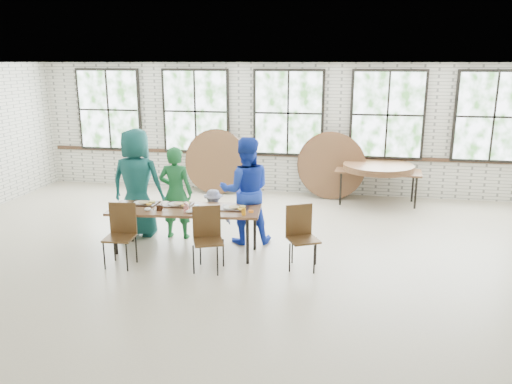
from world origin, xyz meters
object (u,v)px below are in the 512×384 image
(dining_table, at_px, (185,211))
(chair_near_right, at_px, (207,233))
(storage_table, at_px, (378,173))
(chair_near_left, at_px, (121,229))

(dining_table, distance_m, chair_near_right, 0.78)
(dining_table, distance_m, storage_table, 4.75)
(dining_table, height_order, storage_table, same)
(chair_near_right, distance_m, storage_table, 4.88)
(chair_near_left, bearing_deg, dining_table, 34.49)
(chair_near_right, bearing_deg, storage_table, 35.46)
(chair_near_left, height_order, chair_near_right, same)
(chair_near_left, height_order, storage_table, chair_near_left)
(chair_near_right, height_order, storage_table, chair_near_right)
(dining_table, xyz_separation_m, chair_near_left, (-0.80, -0.64, -0.13))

